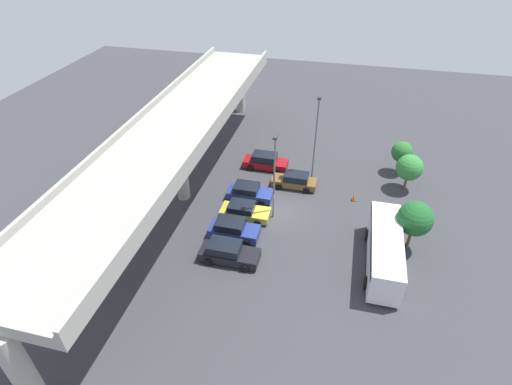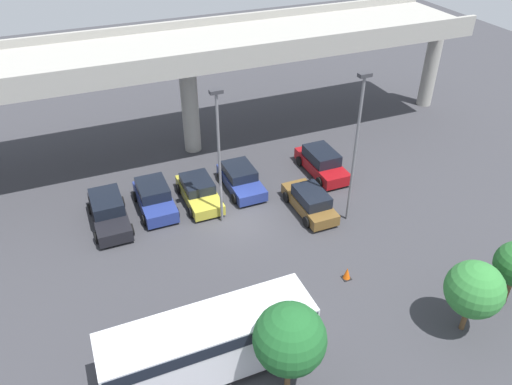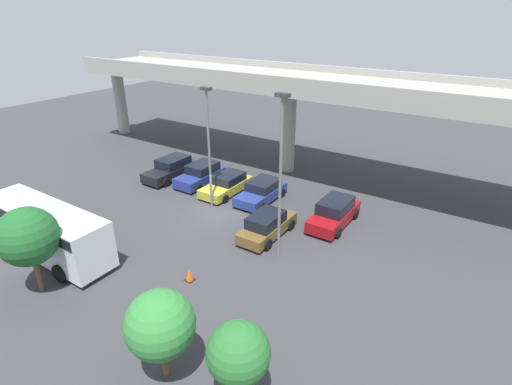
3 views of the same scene
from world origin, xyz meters
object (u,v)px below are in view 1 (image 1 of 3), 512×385
(parked_car_1, at_px, (233,229))
(traffic_cone, at_px, (354,198))
(parked_car_2, at_px, (244,211))
(shuttle_bus, at_px, (385,248))
(parked_car_4, at_px, (295,181))
(tree_front_centre, at_px, (409,168))
(parked_car_0, at_px, (228,252))
(parked_car_3, at_px, (249,192))
(parked_car_5, at_px, (265,161))
(lamp_post_near_aisle, at_px, (274,172))
(lamp_post_mid_lot, at_px, (316,134))
(tree_front_far_right, at_px, (402,152))
(tree_front_left, at_px, (415,219))

(parked_car_1, bearing_deg, traffic_cone, 37.80)
(parked_car_2, relative_size, traffic_cone, 6.41)
(traffic_cone, bearing_deg, parked_car_1, 127.80)
(shuttle_bus, height_order, traffic_cone, shuttle_bus)
(parked_car_1, height_order, parked_car_4, parked_car_1)
(tree_front_centre, bearing_deg, parked_car_1, 126.39)
(parked_car_0, bearing_deg, parked_car_3, 93.10)
(tree_front_centre, bearing_deg, shuttle_bus, 168.17)
(parked_car_1, distance_m, traffic_cone, 12.57)
(parked_car_0, xyz_separation_m, parked_car_1, (2.82, 0.40, -0.01))
(parked_car_4, relative_size, shuttle_bus, 0.51)
(parked_car_5, xyz_separation_m, shuttle_bus, (-11.95, -12.14, 0.95))
(parked_car_3, xyz_separation_m, shuttle_bus, (-6.17, -12.48, 1.04))
(parked_car_1, bearing_deg, parked_car_5, 88.59)
(tree_front_centre, bearing_deg, parked_car_5, 87.80)
(parked_car_1, distance_m, lamp_post_near_aisle, 6.01)
(parked_car_2, distance_m, parked_car_5, 8.72)
(parked_car_4, distance_m, parked_car_5, 4.63)
(lamp_post_mid_lot, height_order, tree_front_far_right, lamp_post_mid_lot)
(parked_car_4, xyz_separation_m, parked_car_5, (2.82, 3.67, 0.07))
(parked_car_4, distance_m, tree_front_centre, 11.23)
(parked_car_5, bearing_deg, parked_car_3, -93.35)
(tree_front_left, distance_m, traffic_cone, 7.78)
(lamp_post_mid_lot, height_order, tree_front_centre, lamp_post_mid_lot)
(parked_car_0, distance_m, shuttle_bus, 12.29)
(parked_car_3, bearing_deg, shuttle_bus, -26.30)
(parked_car_3, relative_size, tree_front_centre, 1.15)
(parked_car_0, xyz_separation_m, shuttle_bus, (2.35, -12.02, 0.96))
(lamp_post_near_aisle, bearing_deg, tree_front_left, -96.34)
(parked_car_0, height_order, parked_car_5, parked_car_5)
(parked_car_2, bearing_deg, parked_car_1, -94.99)
(shuttle_bus, bearing_deg, lamp_post_near_aisle, -111.88)
(parked_car_2, height_order, tree_front_far_right, tree_front_far_right)
(lamp_post_mid_lot, bearing_deg, parked_car_1, 152.08)
(parked_car_4, distance_m, lamp_post_near_aisle, 6.80)
(parked_car_1, distance_m, parked_car_2, 2.77)
(tree_front_left, bearing_deg, parked_car_4, 58.15)
(parked_car_2, distance_m, shuttle_bus, 12.65)
(lamp_post_mid_lot, bearing_deg, lamp_post_near_aisle, 158.99)
(lamp_post_mid_lot, distance_m, tree_front_far_right, 9.91)
(traffic_cone, bearing_deg, tree_front_centre, -56.64)
(parked_car_0, bearing_deg, tree_front_left, 19.11)
(shuttle_bus, relative_size, lamp_post_near_aisle, 1.06)
(parked_car_3, bearing_deg, tree_front_left, -13.88)
(lamp_post_mid_lot, bearing_deg, shuttle_bus, -147.47)
(parked_car_2, distance_m, lamp_post_near_aisle, 4.96)
(parked_car_3, relative_size, tree_front_left, 0.97)
(parked_car_2, xyz_separation_m, tree_front_left, (-0.68, -14.31, 2.40))
(parked_car_1, bearing_deg, parked_car_0, -81.84)
(parked_car_1, relative_size, parked_car_5, 0.91)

